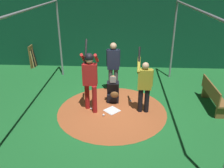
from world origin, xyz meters
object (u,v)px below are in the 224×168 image
object	(u,v)px
visitor	(144,84)
home_plate	(112,110)
umpire	(113,65)
baseball_1	(131,101)
batter	(90,76)
baseball_2	(91,109)
bench	(213,95)
catcher	(113,91)
bat_rack	(33,57)
baseball_0	(104,115)

from	to	relation	value
visitor	home_plate	bearing A→B (deg)	-84.58
umpire	visitor	world-z (taller)	visitor
baseball_1	home_plate	bearing A→B (deg)	-44.21
batter	baseball_2	xyz separation A→B (m)	(0.00, 0.00, -1.14)
home_plate	batter	size ratio (longest dim) A/B	0.19
visitor	batter	bearing A→B (deg)	-86.44
umpire	bench	bearing A→B (deg)	73.29
baseball_1	catcher	bearing A→B (deg)	-91.27
umpire	batter	bearing A→B (deg)	-24.95
catcher	bat_rack	distance (m)	5.22
home_plate	baseball_1	xyz separation A→B (m)	(-0.63, 0.61, 0.03)
batter	visitor	bearing A→B (deg)	89.93
bat_rack	bench	world-z (taller)	bat_rack
catcher	umpire	xyz separation A→B (m)	(-0.79, -0.03, 0.68)
catcher	bat_rack	bearing A→B (deg)	-129.94
visitor	baseball_1	size ratio (longest dim) A/B	27.41
catcher	baseball_2	xyz separation A→B (m)	(0.61, -0.68, -0.34)
umpire	bench	distance (m)	3.50
baseball_1	baseball_2	distance (m)	1.42
visitor	bench	bearing A→B (deg)	103.73
baseball_2	baseball_1	bearing A→B (deg)	114.93
visitor	bench	size ratio (longest dim) A/B	1.25
batter	baseball_2	bearing A→B (deg)	48.15
home_plate	baseball_0	world-z (taller)	baseball_0
umpire	baseball_0	world-z (taller)	umpire
baseball_1	batter	bearing A→B (deg)	-65.19
bench	baseball_2	size ratio (longest dim) A/B	22.00
bat_rack	baseball_1	world-z (taller)	bat_rack
catcher	bat_rack	world-z (taller)	bat_rack
home_plate	bench	world-z (taller)	bench
visitor	baseball_0	bearing A→B (deg)	-69.93
umpire	bench	world-z (taller)	umpire
visitor	baseball_2	size ratio (longest dim) A/B	27.41
bat_rack	baseball_0	world-z (taller)	bat_rack
catcher	visitor	size ratio (longest dim) A/B	0.48
baseball_2	batter	bearing A→B (deg)	-131.85
umpire	baseball_0	size ratio (longest dim) A/B	25.35
bench	baseball_2	bearing A→B (deg)	-84.11
home_plate	visitor	bearing A→B (deg)	91.79
bench	catcher	bearing A→B (deg)	-93.59
catcher	umpire	world-z (taller)	umpire
umpire	baseball_0	bearing A→B (deg)	-7.04
home_plate	catcher	distance (m)	0.74
umpire	baseball_0	distance (m)	2.05
batter	bench	bearing A→B (deg)	95.85
visitor	baseball_2	world-z (taller)	visitor
catcher	baseball_1	bearing A→B (deg)	88.73
batter	catcher	xyz separation A→B (m)	(-0.61, 0.68, -0.79)
umpire	visitor	xyz separation A→B (m)	(1.40, 1.02, -0.11)
umpire	baseball_1	distance (m)	1.45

